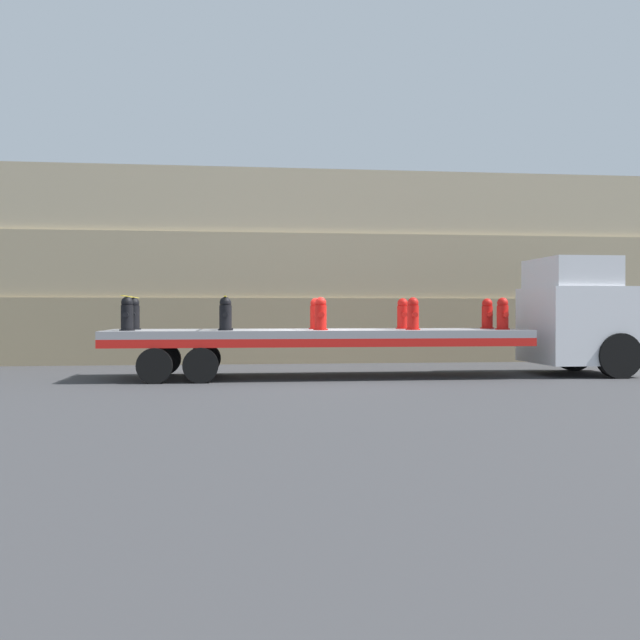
{
  "coord_description": "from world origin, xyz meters",
  "views": [
    {
      "loc": [
        -2.04,
        -17.92,
        1.65
      ],
      "look_at": [
        0.05,
        0.0,
        1.45
      ],
      "focal_mm": 40.0,
      "sensor_mm": 36.0,
      "label": 1
    }
  ],
  "objects_px": {
    "fire_hydrant_red_far_2": "(316,314)",
    "fire_hydrant_red_near_4": "(503,314)",
    "fire_hydrant_black_near_0": "(127,314)",
    "flatbed_trailer": "(300,337)",
    "fire_hydrant_black_near_1": "(225,314)",
    "fire_hydrant_black_far_0": "(134,314)",
    "fire_hydrant_red_near_2": "(321,314)",
    "fire_hydrant_red_far_4": "(487,314)",
    "fire_hydrant_black_far_1": "(226,314)",
    "fire_hydrant_red_near_3": "(413,314)",
    "truck_cab": "(582,316)",
    "fire_hydrant_red_far_3": "(403,314)"
  },
  "relations": [
    {
      "from": "fire_hydrant_red_far_2",
      "to": "flatbed_trailer",
      "type": "bearing_deg",
      "value": -129.16
    },
    {
      "from": "fire_hydrant_red_near_2",
      "to": "fire_hydrant_red_far_4",
      "type": "xyz_separation_m",
      "value": [
        4.64,
        1.11,
        0.0
      ]
    },
    {
      "from": "fire_hydrant_red_near_2",
      "to": "fire_hydrant_black_near_0",
      "type": "bearing_deg",
      "value": 180.0
    },
    {
      "from": "fire_hydrant_black_far_1",
      "to": "fire_hydrant_red_far_3",
      "type": "relative_size",
      "value": 1.0
    },
    {
      "from": "truck_cab",
      "to": "fire_hydrant_red_far_4",
      "type": "bearing_deg",
      "value": 166.87
    },
    {
      "from": "truck_cab",
      "to": "fire_hydrant_red_far_4",
      "type": "height_order",
      "value": "truck_cab"
    },
    {
      "from": "fire_hydrant_black_far_1",
      "to": "truck_cab",
      "type": "bearing_deg",
      "value": -3.41
    },
    {
      "from": "flatbed_trailer",
      "to": "fire_hydrant_black_near_1",
      "type": "bearing_deg",
      "value": -163.4
    },
    {
      "from": "truck_cab",
      "to": "fire_hydrant_black_far_1",
      "type": "height_order",
      "value": "truck_cab"
    },
    {
      "from": "truck_cab",
      "to": "fire_hydrant_red_far_2",
      "type": "relative_size",
      "value": 3.78
    },
    {
      "from": "truck_cab",
      "to": "fire_hydrant_black_far_0",
      "type": "height_order",
      "value": "truck_cab"
    },
    {
      "from": "flatbed_trailer",
      "to": "fire_hydrant_red_near_3",
      "type": "bearing_deg",
      "value": -11.35
    },
    {
      "from": "fire_hydrant_black_near_1",
      "to": "fire_hydrant_red_far_3",
      "type": "xyz_separation_m",
      "value": [
        4.64,
        1.11,
        0.0
      ]
    },
    {
      "from": "fire_hydrant_black_near_0",
      "to": "flatbed_trailer",
      "type": "bearing_deg",
      "value": 7.57
    },
    {
      "from": "fire_hydrant_red_near_2",
      "to": "fire_hydrant_black_near_1",
      "type": "bearing_deg",
      "value": 180.0
    },
    {
      "from": "fire_hydrant_black_near_0",
      "to": "fire_hydrant_red_far_2",
      "type": "height_order",
      "value": "same"
    },
    {
      "from": "flatbed_trailer",
      "to": "fire_hydrant_black_near_0",
      "type": "distance_m",
      "value": 4.27
    },
    {
      "from": "fire_hydrant_black_far_1",
      "to": "fire_hydrant_red_near_4",
      "type": "height_order",
      "value": "same"
    },
    {
      "from": "fire_hydrant_black_far_0",
      "to": "fire_hydrant_black_far_1",
      "type": "height_order",
      "value": "same"
    },
    {
      "from": "fire_hydrant_black_far_1",
      "to": "fire_hydrant_black_far_0",
      "type": "bearing_deg",
      "value": 180.0
    },
    {
      "from": "fire_hydrant_black_near_1",
      "to": "fire_hydrant_black_near_0",
      "type": "bearing_deg",
      "value": 180.0
    },
    {
      "from": "fire_hydrant_red_near_2",
      "to": "fire_hydrant_red_far_3",
      "type": "bearing_deg",
      "value": 25.63
    },
    {
      "from": "fire_hydrant_red_far_4",
      "to": "fire_hydrant_red_near_2",
      "type": "bearing_deg",
      "value": -166.51
    },
    {
      "from": "fire_hydrant_black_far_1",
      "to": "fire_hydrant_red_near_4",
      "type": "xyz_separation_m",
      "value": [
        6.97,
        -1.11,
        0.0
      ]
    },
    {
      "from": "fire_hydrant_black_far_0",
      "to": "fire_hydrant_red_near_4",
      "type": "xyz_separation_m",
      "value": [
        9.29,
        -1.11,
        0.0
      ]
    },
    {
      "from": "truck_cab",
      "to": "fire_hydrant_red_far_4",
      "type": "xyz_separation_m",
      "value": [
        -2.39,
        0.56,
        0.04
      ]
    },
    {
      "from": "flatbed_trailer",
      "to": "fire_hydrant_red_far_2",
      "type": "distance_m",
      "value": 0.93
    },
    {
      "from": "fire_hydrant_red_far_2",
      "to": "fire_hydrant_red_near_3",
      "type": "xyz_separation_m",
      "value": [
        2.32,
        -1.11,
        0.0
      ]
    },
    {
      "from": "fire_hydrant_red_near_3",
      "to": "fire_hydrant_red_far_3",
      "type": "bearing_deg",
      "value": 90.0
    },
    {
      "from": "fire_hydrant_black_near_0",
      "to": "fire_hydrant_black_far_1",
      "type": "bearing_deg",
      "value": 25.63
    },
    {
      "from": "fire_hydrant_red_far_3",
      "to": "fire_hydrant_red_far_2",
      "type": "bearing_deg",
      "value": 180.0
    },
    {
      "from": "fire_hydrant_red_far_2",
      "to": "fire_hydrant_red_near_3",
      "type": "bearing_deg",
      "value": -25.63
    },
    {
      "from": "truck_cab",
      "to": "fire_hydrant_black_far_1",
      "type": "bearing_deg",
      "value": 176.59
    },
    {
      "from": "fire_hydrant_red_near_4",
      "to": "fire_hydrant_red_far_4",
      "type": "height_order",
      "value": "same"
    },
    {
      "from": "fire_hydrant_black_near_1",
      "to": "fire_hydrant_red_far_2",
      "type": "height_order",
      "value": "same"
    },
    {
      "from": "fire_hydrant_red_far_2",
      "to": "fire_hydrant_red_near_4",
      "type": "xyz_separation_m",
      "value": [
        4.64,
        -1.11,
        0.0
      ]
    },
    {
      "from": "flatbed_trailer",
      "to": "fire_hydrant_red_far_2",
      "type": "height_order",
      "value": "fire_hydrant_red_far_2"
    },
    {
      "from": "truck_cab",
      "to": "fire_hydrant_red_far_3",
      "type": "bearing_deg",
      "value": 173.26
    },
    {
      "from": "fire_hydrant_black_near_0",
      "to": "fire_hydrant_red_far_2",
      "type": "xyz_separation_m",
      "value": [
        4.64,
        1.11,
        0.0
      ]
    },
    {
      "from": "fire_hydrant_red_near_3",
      "to": "fire_hydrant_red_far_3",
      "type": "distance_m",
      "value": 1.11
    },
    {
      "from": "fire_hydrant_red_near_2",
      "to": "fire_hydrant_red_near_4",
      "type": "xyz_separation_m",
      "value": [
        4.64,
        0.0,
        0.0
      ]
    },
    {
      "from": "truck_cab",
      "to": "fire_hydrant_black_near_1",
      "type": "bearing_deg",
      "value": -176.59
    },
    {
      "from": "fire_hydrant_black_far_1",
      "to": "fire_hydrant_red_near_4",
      "type": "distance_m",
      "value": 7.05
    },
    {
      "from": "fire_hydrant_red_far_3",
      "to": "fire_hydrant_red_far_4",
      "type": "distance_m",
      "value": 2.32
    },
    {
      "from": "flatbed_trailer",
      "to": "fire_hydrant_red_near_4",
      "type": "xyz_separation_m",
      "value": [
        5.1,
        -0.56,
        0.59
      ]
    },
    {
      "from": "fire_hydrant_red_far_3",
      "to": "fire_hydrant_red_near_4",
      "type": "height_order",
      "value": "same"
    },
    {
      "from": "fire_hydrant_black_far_1",
      "to": "fire_hydrant_red_far_2",
      "type": "height_order",
      "value": "same"
    },
    {
      "from": "fire_hydrant_black_near_1",
      "to": "fire_hydrant_red_far_4",
      "type": "height_order",
      "value": "same"
    },
    {
      "from": "truck_cab",
      "to": "fire_hydrant_black_near_1",
      "type": "xyz_separation_m",
      "value": [
        -9.35,
        -0.56,
        0.04
      ]
    },
    {
      "from": "fire_hydrant_red_near_2",
      "to": "fire_hydrant_red_far_2",
      "type": "xyz_separation_m",
      "value": [
        0.0,
        1.11,
        0.0
      ]
    }
  ]
}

